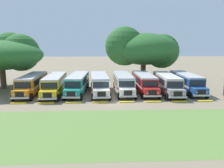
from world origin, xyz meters
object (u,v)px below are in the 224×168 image
at_px(parked_bus_slot_2, 78,83).
at_px(parked_bus_slot_5, 144,82).
at_px(parked_bus_slot_3, 99,83).
at_px(broad_shade_tree, 143,49).
at_px(parked_bus_slot_0, 32,83).
at_px(parked_bus_slot_6, 167,83).
at_px(parked_bus_slot_7, 186,81).
at_px(secondary_tree, 0,53).
at_px(parked_bus_slot_1, 55,83).
at_px(parked_bus_slot_4, 123,82).

xyz_separation_m(parked_bus_slot_2, parked_bus_slot_5, (10.56, 0.25, 0.00)).
xyz_separation_m(parked_bus_slot_3, broad_shade_tree, (9.03, 12.21, 4.96)).
relative_size(parked_bus_slot_0, parked_bus_slot_6, 1.00).
xyz_separation_m(parked_bus_slot_7, secondary_tree, (-31.04, 3.97, 4.45)).
bearing_deg(secondary_tree, parked_bus_slot_0, -33.18).
bearing_deg(parked_bus_slot_6, parked_bus_slot_3, -89.49).
relative_size(parked_bus_slot_0, parked_bus_slot_7, 1.00).
bearing_deg(parked_bus_slot_7, broad_shade_tree, -156.21).
bearing_deg(secondary_tree, parked_bus_slot_1, -25.64).
bearing_deg(broad_shade_tree, parked_bus_slot_3, -126.47).
xyz_separation_m(parked_bus_slot_1, parked_bus_slot_3, (6.85, 0.31, 0.00)).
bearing_deg(parked_bus_slot_6, parked_bus_slot_2, -90.15).
bearing_deg(parked_bus_slot_7, parked_bus_slot_0, -88.77).
relative_size(parked_bus_slot_5, broad_shade_tree, 0.68).
distance_m(parked_bus_slot_1, parked_bus_slot_4, 10.68).
xyz_separation_m(parked_bus_slot_6, secondary_tree, (-27.61, 4.87, 4.45)).
height_order(parked_bus_slot_7, secondary_tree, secondary_tree).
xyz_separation_m(parked_bus_slot_4, parked_bus_slot_5, (3.36, -0.00, 0.00)).
xyz_separation_m(parked_bus_slot_3, parked_bus_slot_4, (3.80, 0.52, 0.00)).
bearing_deg(parked_bus_slot_7, parked_bus_slot_1, -87.05).
distance_m(parked_bus_slot_6, broad_shade_tree, 13.55).
height_order(parked_bus_slot_3, parked_bus_slot_7, same).
bearing_deg(parked_bus_slot_3, broad_shade_tree, 140.00).
bearing_deg(parked_bus_slot_0, parked_bus_slot_3, 87.39).
relative_size(parked_bus_slot_2, parked_bus_slot_5, 1.00).
height_order(parked_bus_slot_5, secondary_tree, secondary_tree).
xyz_separation_m(parked_bus_slot_2, broad_shade_tree, (12.43, 11.95, 4.96)).
distance_m(parked_bus_slot_1, parked_bus_slot_5, 14.03).
height_order(parked_bus_slot_7, broad_shade_tree, broad_shade_tree).
xyz_separation_m(parked_bus_slot_3, secondary_tree, (-17.01, 4.56, 4.45)).
bearing_deg(parked_bus_slot_1, parked_bus_slot_2, 96.83).
bearing_deg(parked_bus_slot_0, broad_shade_tree, 120.41).
distance_m(parked_bus_slot_0, parked_bus_slot_3, 10.44).
relative_size(parked_bus_slot_0, parked_bus_slot_5, 1.00).
relative_size(parked_bus_slot_1, parked_bus_slot_2, 1.00).
bearing_deg(parked_bus_slot_2, parked_bus_slot_3, 88.37).
xyz_separation_m(parked_bus_slot_0, parked_bus_slot_5, (17.59, 0.24, 0.00)).
relative_size(parked_bus_slot_0, parked_bus_slot_2, 1.00).
bearing_deg(parked_bus_slot_4, broad_shade_tree, 155.06).
bearing_deg(broad_shade_tree, parked_bus_slot_5, -99.11).
bearing_deg(parked_bus_slot_2, broad_shade_tree, 136.58).
xyz_separation_m(parked_bus_slot_4, parked_bus_slot_7, (10.24, 0.08, 0.00)).
bearing_deg(parked_bus_slot_3, parked_bus_slot_6, 84.85).
height_order(parked_bus_slot_2, parked_bus_slot_4, same).
xyz_separation_m(parked_bus_slot_2, parked_bus_slot_4, (7.20, 0.26, 0.00)).
height_order(parked_bus_slot_1, parked_bus_slot_5, same).
distance_m(parked_bus_slot_0, parked_bus_slot_1, 3.63).
bearing_deg(parked_bus_slot_6, broad_shade_tree, -170.67).
bearing_deg(parked_bus_slot_0, parked_bus_slot_7, 89.63).
bearing_deg(parked_bus_slot_5, parked_bus_slot_3, -86.51).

